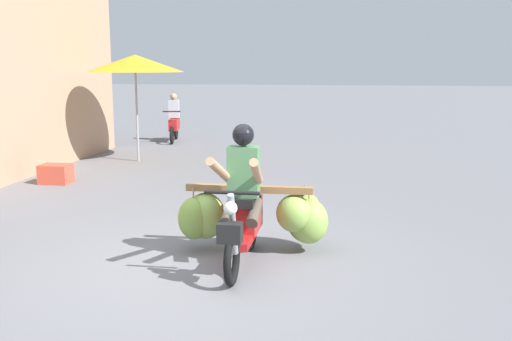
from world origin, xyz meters
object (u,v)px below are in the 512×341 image
object	(u,v)px
market_umbrella_near_shop	(135,63)
produce_crate	(56,174)
motorbike_main_loaded	(257,213)
motorbike_distant_ahead_left	(174,122)

from	to	relation	value
market_umbrella_near_shop	produce_crate	xyz separation A→B (m)	(-0.65, -2.71, -2.06)
motorbike_main_loaded	produce_crate	bearing A→B (deg)	140.53
produce_crate	market_umbrella_near_shop	bearing A→B (deg)	76.61
motorbike_main_loaded	produce_crate	distance (m)	5.70
produce_crate	motorbike_main_loaded	bearing A→B (deg)	-39.47
motorbike_distant_ahead_left	produce_crate	world-z (taller)	motorbike_distant_ahead_left
motorbike_distant_ahead_left	produce_crate	bearing A→B (deg)	-94.04
market_umbrella_near_shop	motorbike_main_loaded	bearing A→B (deg)	-59.37
motorbike_distant_ahead_left	market_umbrella_near_shop	xyz separation A→B (m)	(0.20, -3.59, 1.67)
market_umbrella_near_shop	produce_crate	world-z (taller)	market_umbrella_near_shop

